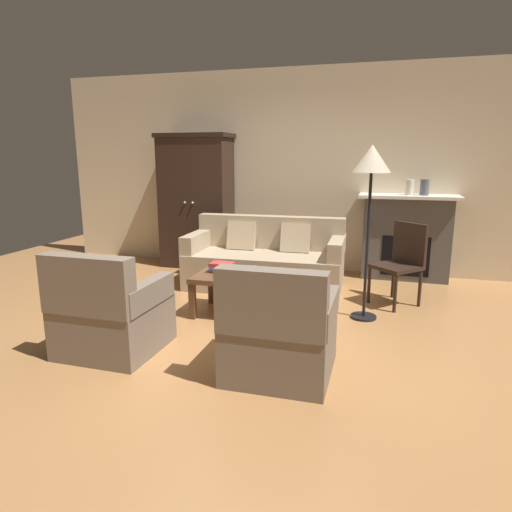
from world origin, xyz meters
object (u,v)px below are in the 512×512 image
object	(u,v)px
coffee_table	(248,281)
armchair_near_left	(110,316)
fireplace	(406,237)
floor_lamp	(371,169)
armoire	(196,201)
couch	(265,262)
fruit_bowl	(252,273)
armchair_near_right	(279,335)
side_chair_wooden	(402,259)
dog	(97,287)
mantel_vase_slate	(425,187)
mantel_vase_cream	(410,187)
book_stack	(222,267)

from	to	relation	value
coffee_table	armchair_near_left	xyz separation A→B (m)	(-0.84, -1.17, -0.05)
fireplace	coffee_table	size ratio (longest dim) A/B	1.15
coffee_table	floor_lamp	world-z (taller)	floor_lamp
armoire	couch	bearing A→B (deg)	-32.63
armoire	fruit_bowl	world-z (taller)	armoire
armchair_near_left	armchair_near_right	distance (m)	1.44
armoire	armchair_near_right	distance (m)	3.70
side_chair_wooden	dog	world-z (taller)	side_chair_wooden
mantel_vase_slate	mantel_vase_cream	bearing A→B (deg)	180.00
mantel_vase_cream	book_stack	bearing A→B (deg)	-135.40
armoire	armchair_near_left	bearing A→B (deg)	-80.25
couch	armchair_near_right	bearing A→B (deg)	-72.65
mantel_vase_slate	dog	xyz separation A→B (m)	(-3.38, -2.19, -0.98)
fireplace	fruit_bowl	distance (m)	2.50
armoire	mantel_vase_cream	size ratio (longest dim) A/B	9.70
armoire	dog	bearing A→B (deg)	-96.75
armchair_near_right	couch	bearing A→B (deg)	107.35
fruit_bowl	side_chair_wooden	size ratio (longest dim) A/B	0.34
couch	coffee_table	distance (m)	1.07
couch	fireplace	bearing A→B (deg)	27.70
armchair_near_left	armchair_near_right	world-z (taller)	same
armchair_near_left	dog	world-z (taller)	armchair_near_left
armchair_near_left	fireplace	bearing A→B (deg)	52.10
armchair_near_right	side_chair_wooden	bearing A→B (deg)	65.99
couch	mantel_vase_slate	distance (m)	2.25
couch	side_chair_wooden	distance (m)	1.64
couch	coffee_table	bearing A→B (deg)	-84.54
coffee_table	armchair_near_right	size ratio (longest dim) A/B	1.25
mantel_vase_cream	floor_lamp	distance (m)	1.76
floor_lamp	armchair_near_right	bearing A→B (deg)	-110.93
coffee_table	book_stack	world-z (taller)	book_stack
fireplace	floor_lamp	world-z (taller)	floor_lamp
coffee_table	book_stack	bearing A→B (deg)	167.67
couch	fruit_bowl	bearing A→B (deg)	-82.42
armchair_near_left	floor_lamp	xyz separation A→B (m)	(1.99, 1.41, 1.17)
dog	book_stack	bearing A→B (deg)	13.94
armoire	armchair_near_left	xyz separation A→B (m)	(0.52, -3.04, -0.65)
floor_lamp	couch	bearing A→B (deg)	146.81
mantel_vase_slate	floor_lamp	bearing A→B (deg)	-109.99
side_chair_wooden	dog	xyz separation A→B (m)	(-3.12, -1.09, -0.27)
fruit_bowl	dog	size ratio (longest dim) A/B	0.67
dog	couch	bearing A→B (deg)	41.10
mantel_vase_cream	armchair_near_right	world-z (taller)	mantel_vase_cream
fireplace	couch	bearing A→B (deg)	-152.30
floor_lamp	dog	xyz separation A→B (m)	(-2.77, -0.50, -1.24)
mantel_vase_slate	fruit_bowl	bearing A→B (deg)	-131.68
book_stack	mantel_vase_slate	xyz separation A→B (m)	(2.07, 1.86, 0.75)
armoire	fireplace	bearing A→B (deg)	1.51
couch	fruit_bowl	world-z (taller)	couch
couch	mantel_vase_cream	distance (m)	2.10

